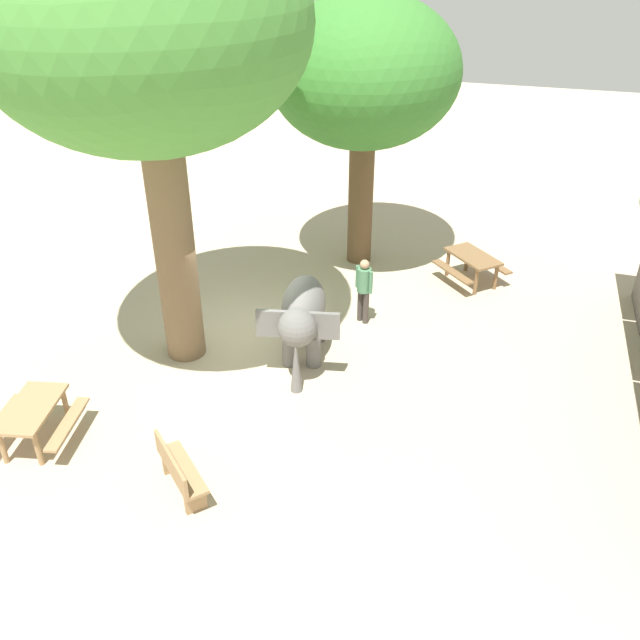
% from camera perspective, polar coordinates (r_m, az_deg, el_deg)
% --- Properties ---
extents(ground_plane, '(60.00, 60.00, 0.00)m').
position_cam_1_polar(ground_plane, '(15.43, -5.82, -1.38)').
color(ground_plane, '#BAA88C').
extents(elephant, '(2.52, 1.69, 1.73)m').
position_cam_1_polar(elephant, '(14.02, -1.52, 0.48)').
color(elephant, slate).
rests_on(elephant, ground_plane).
extents(person_handler, '(0.32, 0.46, 1.62)m').
position_cam_1_polar(person_handler, '(15.49, 3.78, 2.91)').
color(person_handler, '#3F3833').
rests_on(person_handler, ground_plane).
extents(shade_tree_main, '(5.15, 4.72, 6.90)m').
position_cam_1_polar(shade_tree_main, '(17.38, 3.86, 20.29)').
color(shade_tree_main, brown).
rests_on(shade_tree_main, ground_plane).
extents(shade_tree_secondary, '(6.25, 5.73, 8.96)m').
position_cam_1_polar(shade_tree_secondary, '(12.77, -14.60, 23.06)').
color(shade_tree_secondary, brown).
rests_on(shade_tree_secondary, ground_plane).
extents(wooden_bench, '(1.24, 1.30, 0.88)m').
position_cam_1_polar(wooden_bench, '(11.45, -12.03, -12.48)').
color(wooden_bench, '#9E7A51').
rests_on(wooden_bench, ground_plane).
extents(picnic_table_near, '(1.78, 1.77, 0.78)m').
position_cam_1_polar(picnic_table_near, '(13.15, -23.42, -7.52)').
color(picnic_table_near, '#9E7A51').
rests_on(picnic_table_near, ground_plane).
extents(picnic_table_far, '(2.11, 2.11, 0.78)m').
position_cam_1_polar(picnic_table_far, '(17.87, 12.93, 4.88)').
color(picnic_table_far, brown).
rests_on(picnic_table_far, ground_plane).
extents(feed_bucket, '(0.36, 0.36, 0.32)m').
position_cam_1_polar(feed_bucket, '(15.83, -1.42, 0.36)').
color(feed_bucket, gray).
rests_on(feed_bucket, ground_plane).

